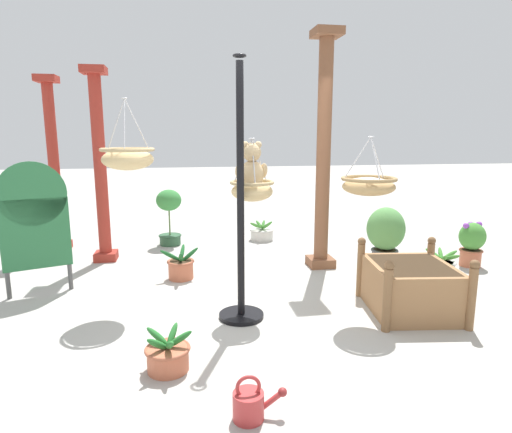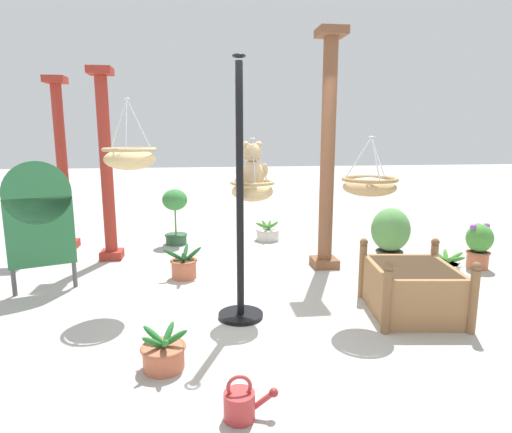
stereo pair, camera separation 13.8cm
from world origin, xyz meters
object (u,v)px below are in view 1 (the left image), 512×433
display_pole_central (241,242)px  potted_plant_tall_leafy (472,242)px  hanging_basket_left_high (128,158)px  hanging_basket_with_teddy (252,190)px  greenhouse_pillar_far_back (54,169)px  display_sign_board (34,218)px  teddy_bear (252,169)px  potted_plant_small_succulent (181,267)px  greenhouse_pillar_left (323,157)px  watering_can (250,404)px  hanging_basket_right_low (369,185)px  potted_plant_broad_leaf (169,212)px  greenhouse_pillar_right (100,170)px  potted_plant_fern_front (441,268)px  wooden_planter_box (410,286)px  potted_plant_trailing_ivy (386,234)px  potted_plant_bushy_green (262,233)px  potted_plant_conical_shrub (168,355)px

display_pole_central → potted_plant_tall_leafy: 3.54m
display_pole_central → hanging_basket_left_high: 1.44m
hanging_basket_with_teddy → hanging_basket_left_high: size_ratio=0.87×
greenhouse_pillar_far_back → display_sign_board: bearing=-81.5°
teddy_bear → potted_plant_small_succulent: 1.79m
greenhouse_pillar_left → display_pole_central: bearing=-131.1°
watering_can → greenhouse_pillar_left: bearing=64.3°
display_pole_central → greenhouse_pillar_far_back: (-2.44, 3.02, 0.50)m
hanging_basket_with_teddy → hanging_basket_right_low: hanging_basket_right_low is taller
greenhouse_pillar_far_back → potted_plant_broad_leaf: 1.84m
hanging_basket_left_high → potted_plant_small_succulent: 1.62m
display_sign_board → greenhouse_pillar_right: bearing=68.4°
teddy_bear → potted_plant_fern_front: teddy_bear is taller
wooden_planter_box → display_sign_board: 4.07m
greenhouse_pillar_left → potted_plant_broad_leaf: 2.73m
greenhouse_pillar_right → potted_plant_tall_leafy: bearing=-12.9°
hanging_basket_with_teddy → greenhouse_pillar_right: size_ratio=0.23×
potted_plant_fern_front → potted_plant_small_succulent: size_ratio=0.92×
hanging_basket_right_low → display_sign_board: size_ratio=0.38×
potted_plant_trailing_ivy → display_sign_board: 4.28m
hanging_basket_right_low → greenhouse_pillar_left: greenhouse_pillar_left is taller
watering_can → potted_plant_fern_front: bearing=38.9°
display_pole_central → greenhouse_pillar_right: greenhouse_pillar_right is taller
display_pole_central → potted_plant_broad_leaf: size_ratio=2.72×
potted_plant_bushy_green → teddy_bear: bearing=-102.6°
potted_plant_fern_front → potted_plant_conical_shrub: (-3.25, -1.52, -0.04)m
wooden_planter_box → potted_plant_small_succulent: size_ratio=2.15×
teddy_bear → wooden_planter_box: 1.99m
hanging_basket_right_low → greenhouse_pillar_far_back: (-3.68, 3.09, -0.03)m
hanging_basket_left_high → wooden_planter_box: (2.78, -0.73, -1.27)m
potted_plant_broad_leaf → watering_can: potted_plant_broad_leaf is taller
potted_plant_conical_shrub → watering_can: size_ratio=1.08×
hanging_basket_right_low → watering_can: size_ratio=1.61×
potted_plant_small_succulent → greenhouse_pillar_left: bearing=6.4°
potted_plant_tall_leafy → wooden_planter_box: bearing=-141.5°
greenhouse_pillar_right → hanging_basket_right_low: bearing=-39.3°
hanging_basket_right_low → watering_can: 2.35m
potted_plant_fern_front → potted_plant_conical_shrub: size_ratio=1.20×
hanging_basket_left_high → potted_plant_broad_leaf: size_ratio=0.79×
hanging_basket_left_high → greenhouse_pillar_left: bearing=20.8°
hanging_basket_right_low → potted_plant_bushy_green: size_ratio=1.35×
potted_plant_fern_front → potted_plant_tall_leafy: bearing=32.8°
display_pole_central → potted_plant_bushy_green: (0.78, 3.09, -0.65)m
display_pole_central → potted_plant_bushy_green: display_pole_central is taller
greenhouse_pillar_right → potted_plant_tall_leafy: (4.97, -1.14, -0.95)m
watering_can → hanging_basket_right_low: bearing=46.5°
display_pole_central → potted_plant_trailing_ivy: size_ratio=2.97×
wooden_planter_box → potted_plant_fern_front: wooden_planter_box is taller
potted_plant_conical_shrub → display_sign_board: 2.50m
hanging_basket_right_low → potted_plant_fern_front: hanging_basket_right_low is taller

